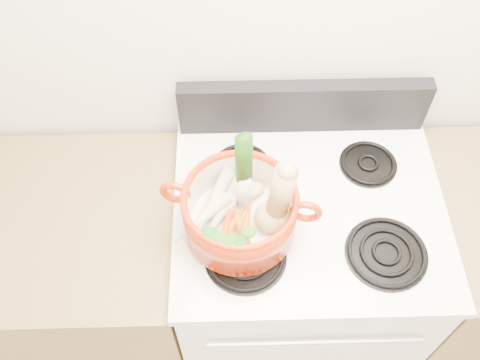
{
  "coord_description": "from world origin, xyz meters",
  "views": [
    {
      "loc": [
        -0.22,
        0.59,
        2.25
      ],
      "look_at": [
        -0.2,
        1.31,
        1.22
      ],
      "focal_mm": 40.0,
      "sensor_mm": 36.0,
      "label": 1
    }
  ],
  "objects_px": {
    "dutch_oven": "(240,212)",
    "leek": "(244,173)",
    "stove_body": "(295,277)",
    "squash": "(274,200)"
  },
  "relations": [
    {
      "from": "squash",
      "to": "leek",
      "type": "bearing_deg",
      "value": 115.9
    },
    {
      "from": "dutch_oven",
      "to": "squash",
      "type": "height_order",
      "value": "squash"
    },
    {
      "from": "dutch_oven",
      "to": "leek",
      "type": "bearing_deg",
      "value": 89.16
    },
    {
      "from": "leek",
      "to": "dutch_oven",
      "type": "bearing_deg",
      "value": -124.46
    },
    {
      "from": "squash",
      "to": "leek",
      "type": "distance_m",
      "value": 0.1
    },
    {
      "from": "dutch_oven",
      "to": "leek",
      "type": "xyz_separation_m",
      "value": [
        0.01,
        0.05,
        0.1
      ]
    },
    {
      "from": "stove_body",
      "to": "squash",
      "type": "bearing_deg",
      "value": -143.29
    },
    {
      "from": "stove_body",
      "to": "dutch_oven",
      "type": "xyz_separation_m",
      "value": [
        -0.2,
        -0.07,
        0.58
      ]
    },
    {
      "from": "stove_body",
      "to": "squash",
      "type": "height_order",
      "value": "squash"
    },
    {
      "from": "stove_body",
      "to": "squash",
      "type": "relative_size",
      "value": 3.77
    }
  ]
}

